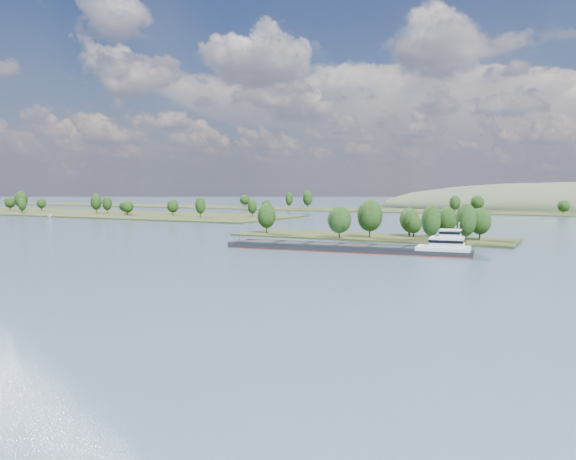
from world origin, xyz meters
The scene contains 7 objects.
ground centered at (0.00, 120.00, 0.00)m, with size 1800.00×1800.00×0.00m, color #385161.
tree_island centered at (5.46, 178.54, 4.08)m, with size 100.00×32.54×14.53m.
left_bank centered at (-229.46, 260.11, 0.91)m, with size 300.00×80.00×16.00m.
back_shoreline centered at (8.44, 399.75, 0.77)m, with size 900.00×60.00×16.21m.
hill_west centered at (60.00, 500.00, 0.00)m, with size 320.00×160.00×44.00m, color #394630.
cargo_barge centered at (12.35, 137.62, 1.21)m, with size 71.42×15.78×9.59m.
motorboat centered at (-206.22, 213.10, 1.27)m, with size 2.48×6.58×2.54m, color silver.
Camera 1 is at (66.33, -12.25, 18.48)m, focal length 35.00 mm.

